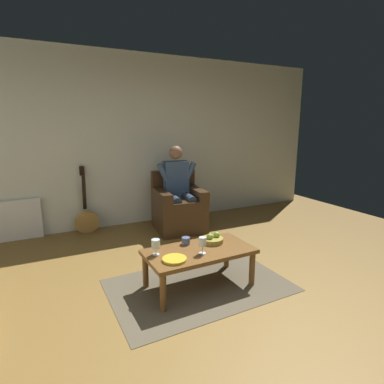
# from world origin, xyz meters

# --- Properties ---
(ground_plane) EXTENTS (7.66, 7.66, 0.00)m
(ground_plane) POSITION_xyz_m (0.00, 0.00, 0.00)
(ground_plane) COLOR brown
(wall_back) EXTENTS (6.78, 0.06, 2.72)m
(wall_back) POSITION_xyz_m (0.00, -2.96, 1.36)
(wall_back) COLOR silver
(wall_back) RESTS_ON ground
(rug) EXTENTS (1.82, 1.21, 0.01)m
(rug) POSITION_xyz_m (0.15, -0.60, 0.00)
(rug) COLOR brown
(rug) RESTS_ON ground
(armchair) EXTENTS (0.78, 0.82, 0.91)m
(armchair) POSITION_xyz_m (-0.37, -2.30, 0.33)
(armchair) COLOR #3B2715
(armchair) RESTS_ON ground
(person_seated) EXTENTS (0.65, 0.64, 1.30)m
(person_seated) POSITION_xyz_m (-0.36, -2.29, 0.70)
(person_seated) COLOR #384E6E
(person_seated) RESTS_ON ground
(coffee_table) EXTENTS (1.10, 0.59, 0.40)m
(coffee_table) POSITION_xyz_m (0.15, -0.60, 0.34)
(coffee_table) COLOR brown
(coffee_table) RESTS_ON ground
(guitar) EXTENTS (0.35, 0.26, 1.02)m
(guitar) POSITION_xyz_m (0.96, -2.76, 0.22)
(guitar) COLOR #B38545
(guitar) RESTS_ON ground
(radiator) EXTENTS (0.57, 0.06, 0.58)m
(radiator) POSITION_xyz_m (1.85, -2.89, 0.29)
(radiator) COLOR white
(radiator) RESTS_ON ground
(wine_glass_near) EXTENTS (0.07, 0.07, 0.17)m
(wine_glass_near) POSITION_xyz_m (0.17, -0.50, 0.51)
(wine_glass_near) COLOR silver
(wine_glass_near) RESTS_ON coffee_table
(wine_glass_far) EXTENTS (0.08, 0.08, 0.16)m
(wine_glass_far) POSITION_xyz_m (0.59, -0.67, 0.50)
(wine_glass_far) COLOR silver
(wine_glass_far) RESTS_ON coffee_table
(fruit_bowl) EXTENTS (0.23, 0.23, 0.11)m
(fruit_bowl) POSITION_xyz_m (-0.07, -0.71, 0.43)
(fruit_bowl) COLOR olive
(fruit_bowl) RESTS_ON coffee_table
(decorative_dish) EXTENTS (0.23, 0.23, 0.02)m
(decorative_dish) POSITION_xyz_m (0.47, -0.47, 0.41)
(decorative_dish) COLOR gold
(decorative_dish) RESTS_ON coffee_table
(candle_jar) EXTENTS (0.09, 0.09, 0.08)m
(candle_jar) POSITION_xyz_m (0.21, -0.79, 0.43)
(candle_jar) COLOR slate
(candle_jar) RESTS_ON coffee_table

